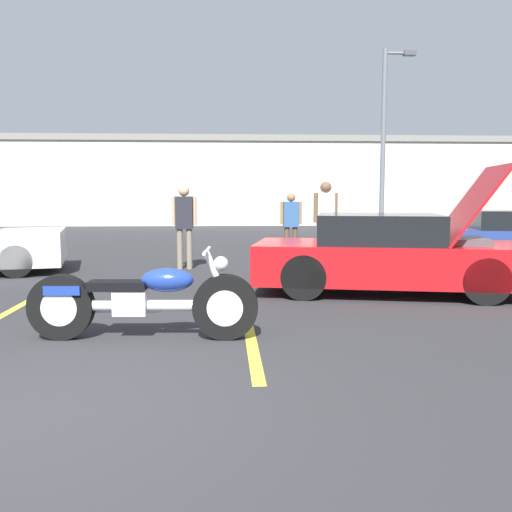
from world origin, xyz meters
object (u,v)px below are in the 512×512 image
at_px(spectator_near_motorcycle, 325,216).
at_px(spectator_by_show_car, 184,219).
at_px(light_pole, 386,134).
at_px(show_car_hood_open, 390,255).
at_px(motorcycle, 143,301).
at_px(spectator_midground, 291,220).

relative_size(spectator_near_motorcycle, spectator_by_show_car, 1.05).
distance_m(light_pole, show_car_hood_open, 13.13).
relative_size(light_pole, show_car_hood_open, 1.53).
bearing_deg(show_car_hood_open, light_pole, 86.17).
bearing_deg(spectator_near_motorcycle, show_car_hood_open, -82.45).
bearing_deg(motorcycle, light_pole, 68.53).
height_order(motorcycle, show_car_hood_open, show_car_hood_open).
distance_m(show_car_hood_open, spectator_by_show_car, 4.68).
height_order(light_pole, spectator_by_show_car, light_pole).
distance_m(light_pole, spectator_near_motorcycle, 10.10).
height_order(motorcycle, spectator_midground, spectator_midground).
bearing_deg(spectator_by_show_car, light_pole, 53.33).
bearing_deg(spectator_by_show_car, spectator_midground, 36.13).
xyz_separation_m(spectator_by_show_car, spectator_midground, (2.45, 1.79, -0.11)).
relative_size(light_pole, motorcycle, 2.72).
relative_size(motorcycle, show_car_hood_open, 0.56).
distance_m(motorcycle, spectator_by_show_car, 5.84).
bearing_deg(light_pole, spectator_near_motorcycle, -113.03).
height_order(motorcycle, spectator_by_show_car, spectator_by_show_car).
bearing_deg(motorcycle, show_car_hood_open, 40.54).
bearing_deg(show_car_hood_open, spectator_midground, 113.00).
relative_size(show_car_hood_open, spectator_near_motorcycle, 2.42).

